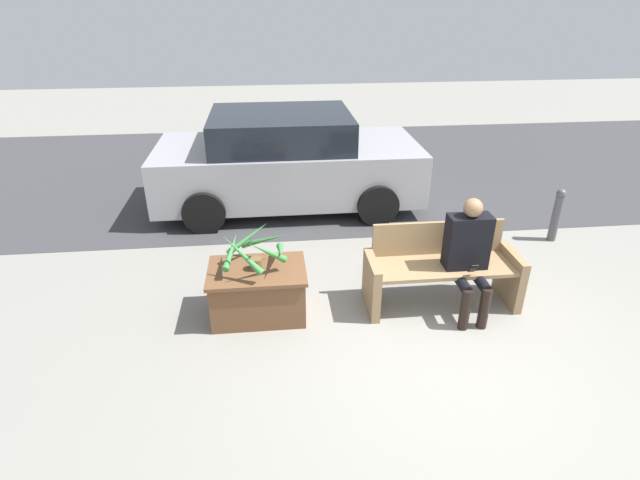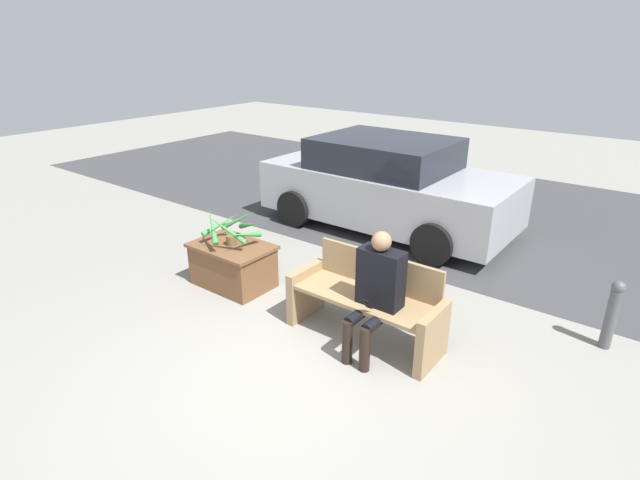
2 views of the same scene
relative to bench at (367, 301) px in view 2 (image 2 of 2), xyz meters
The scene contains 8 objects.
ground_plane 1.13m from the bench, 102.94° to the right, with size 30.00×30.00×0.00m, color gray.
road_surface 4.67m from the bench, 92.88° to the left, with size 20.00×6.00×0.01m, color #38383A.
bench is the anchor object (origin of this frame).
person_seated 0.39m from the bench, 39.91° to the right, with size 0.44×0.57×1.27m.
planter_box 1.97m from the bench, behind, with size 1.00×0.68×0.55m.
potted_plant 2.00m from the bench, behind, with size 0.67×0.69×0.47m.
parked_car 3.35m from the bench, 116.98° to the left, with size 4.00×1.98×1.46m.
bollard_post 2.43m from the bench, 32.72° to the left, with size 0.13×0.13×0.75m.
Camera 2 is at (2.59, -2.85, 2.94)m, focal length 28.00 mm.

